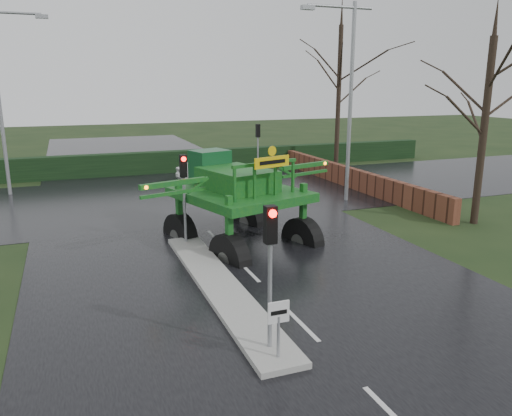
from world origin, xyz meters
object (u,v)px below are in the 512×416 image
object	(u,v)px
traffic_signal_near	(270,247)
street_light_right	(346,86)
traffic_signal_far	(258,138)
street_light_left_far	(3,85)
traffic_signal_mid	(184,180)
crop_sprayer	(225,195)
white_sedan	(210,181)
keep_left_sign	(278,320)

from	to	relation	value
traffic_signal_near	street_light_right	distance (m)	16.46
street_light_right	traffic_signal_far	bearing A→B (deg)	101.95
traffic_signal_far	street_light_left_far	bearing A→B (deg)	0.03
traffic_signal_mid	street_light_left_far	xyz separation A→B (m)	(-6.89, 12.51, 3.40)
crop_sprayer	white_sedan	size ratio (longest dim) A/B	2.06
street_light_left_far	white_sedan	distance (m)	12.80
keep_left_sign	street_light_right	size ratio (longest dim) A/B	0.14
traffic_signal_mid	traffic_signal_far	distance (m)	14.75
traffic_signal_far	street_light_left_far	size ratio (longest dim) A/B	0.35
street_light_right	crop_sprayer	distance (m)	11.31
keep_left_sign	street_light_left_far	bearing A→B (deg)	107.78
traffic_signal_far	street_light_right	distance (m)	8.86
street_light_right	street_light_left_far	world-z (taller)	same
traffic_signal_far	crop_sprayer	distance (m)	16.02
traffic_signal_near	white_sedan	world-z (taller)	traffic_signal_near
crop_sprayer	white_sedan	world-z (taller)	crop_sprayer
crop_sprayer	street_light_left_far	bearing A→B (deg)	101.53
keep_left_sign	street_light_left_far	distance (m)	23.11
street_light_left_far	crop_sprayer	size ratio (longest dim) A/B	1.18
traffic_signal_mid	street_light_right	size ratio (longest dim) A/B	0.35
street_light_right	street_light_left_far	size ratio (longest dim) A/B	1.00
keep_left_sign	crop_sprayer	distance (m)	7.19
traffic_signal_near	keep_left_sign	bearing A→B (deg)	-90.00
crop_sprayer	white_sedan	distance (m)	14.85
traffic_signal_near	street_light_right	world-z (taller)	street_light_right
crop_sprayer	traffic_signal_mid	bearing A→B (deg)	99.58
traffic_signal_mid	street_light_right	distance (m)	11.05
crop_sprayer	white_sedan	bearing A→B (deg)	59.45
traffic_signal_mid	street_light_right	bearing A→B (deg)	25.40
street_light_right	white_sedan	world-z (taller)	street_light_right
traffic_signal_mid	white_sedan	distance (m)	13.31
traffic_signal_far	white_sedan	xyz separation A→B (m)	(-3.38, -0.23, -2.59)
street_light_right	street_light_left_far	distance (m)	18.24
traffic_signal_far	traffic_signal_mid	bearing A→B (deg)	58.07
street_light_right	white_sedan	distance (m)	11.05
white_sedan	keep_left_sign	bearing A→B (deg)	157.55
traffic_signal_far	crop_sprayer	bearing A→B (deg)	64.84
keep_left_sign	white_sedan	size ratio (longest dim) A/B	0.33
white_sedan	traffic_signal_near	bearing A→B (deg)	157.28
traffic_signal_near	white_sedan	size ratio (longest dim) A/B	0.86
street_light_left_far	white_sedan	xyz separation A→B (m)	(11.31, -0.23, -5.99)
traffic_signal_mid	street_light_right	xyz separation A→B (m)	(9.49, 4.51, 3.40)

